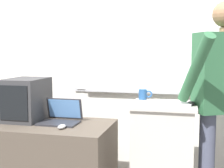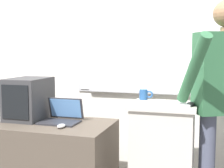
# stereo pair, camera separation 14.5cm
# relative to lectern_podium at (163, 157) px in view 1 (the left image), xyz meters

# --- Properties ---
(back_wall) EXTENTS (6.40, 0.17, 2.92)m
(back_wall) POSITION_rel_lectern_podium_xyz_m (-0.47, 0.66, 1.00)
(back_wall) COLOR silver
(back_wall) RESTS_ON ground_plane
(lectern_podium) EXTENTS (0.54, 0.47, 0.92)m
(lectern_podium) POSITION_rel_lectern_podium_xyz_m (0.00, 0.00, 0.00)
(lectern_podium) COLOR #BCB7AD
(lectern_podium) RESTS_ON ground_plane
(side_desk) EXTENTS (1.01, 0.67, 0.72)m
(side_desk) POSITION_rel_lectern_podium_xyz_m (-0.95, -0.11, -0.10)
(side_desk) COLOR #4C4238
(side_desk) RESTS_ON ground_plane
(person_presenter) EXTENTS (0.64, 0.73, 1.75)m
(person_presenter) POSITION_rel_lectern_podium_xyz_m (0.47, 0.06, 0.56)
(person_presenter) COLOR #474C60
(person_presenter) RESTS_ON ground_plane
(laptop) EXTENTS (0.34, 0.29, 0.21)m
(laptop) POSITION_rel_lectern_podium_xyz_m (-0.90, -0.04, 0.31)
(laptop) COLOR #28282D
(laptop) RESTS_ON side_desk
(wireless_keyboard) EXTENTS (0.40, 0.12, 0.02)m
(wireless_keyboard) POSITION_rel_lectern_podium_xyz_m (0.02, -0.06, 0.47)
(wireless_keyboard) COLOR silver
(wireless_keyboard) RESTS_ON lectern_podium
(computer_mouse_by_laptop) EXTENTS (0.06, 0.10, 0.03)m
(computer_mouse_by_laptop) POSITION_rel_lectern_podium_xyz_m (-0.81, -0.25, 0.27)
(computer_mouse_by_laptop) COLOR #BCBCC1
(computer_mouse_by_laptop) RESTS_ON side_desk
(computer_mouse_by_keyboard) EXTENTS (0.06, 0.10, 0.03)m
(computer_mouse_by_keyboard) POSITION_rel_lectern_podium_xyz_m (0.22, -0.04, 0.48)
(computer_mouse_by_keyboard) COLOR black
(computer_mouse_by_keyboard) RESTS_ON lectern_podium
(crt_monitor) EXTENTS (0.32, 0.44, 0.39)m
(crt_monitor) POSITION_rel_lectern_podium_xyz_m (-1.26, -0.02, 0.45)
(crt_monitor) COLOR #333335
(crt_monitor) RESTS_ON side_desk
(coffee_mug) EXTENTS (0.12, 0.07, 0.09)m
(coffee_mug) POSITION_rel_lectern_podium_xyz_m (-0.20, 0.17, 0.51)
(coffee_mug) COLOR #234C84
(coffee_mug) RESTS_ON lectern_podium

